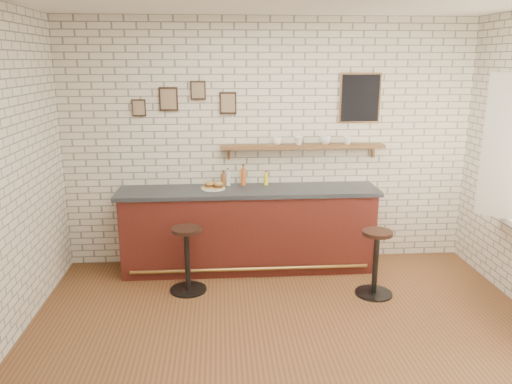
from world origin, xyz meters
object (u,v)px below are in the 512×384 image
ciabatta_sandwich (214,185)px  shelf_cup_c (325,140)px  sandwich_plate (213,188)px  bar_stool_left (187,257)px  bitters_bottle_amber (243,177)px  bar_stool_right (376,261)px  bitters_bottle_white (228,179)px  shelf_cup_b (299,141)px  shelf_cup_a (277,141)px  shelf_cup_d (348,140)px  condiment_bottle_yellow (266,179)px  bitters_bottle_brown (223,179)px  bar_counter (249,229)px

ciabatta_sandwich → shelf_cup_c: shelf_cup_c is taller
sandwich_plate → bar_stool_left: size_ratio=0.38×
sandwich_plate → bitters_bottle_amber: 0.41m
sandwich_plate → bar_stool_right: sandwich_plate is taller
bitters_bottle_white → shelf_cup_b: 0.97m
shelf_cup_b → ciabatta_sandwich: bearing=137.1°
shelf_cup_a → shelf_cup_d: bearing=-11.5°
condiment_bottle_yellow → shelf_cup_b: 0.61m
bitters_bottle_amber → bar_stool_right: bearing=-36.2°
bar_stool_left → shelf_cup_b: shelf_cup_b is taller
bitters_bottle_brown → condiment_bottle_yellow: (0.53, 0.00, -0.00)m
condiment_bottle_yellow → shelf_cup_b: bearing=1.5°
sandwich_plate → bitters_bottle_brown: size_ratio=1.46×
condiment_bottle_yellow → bar_stool_left: size_ratio=0.24×
bar_stool_right → shelf_cup_a: shelf_cup_a is taller
sandwich_plate → shelf_cup_d: (1.64, 0.17, 0.53)m
bar_stool_right → shelf_cup_a: (-0.97, 1.02, 1.16)m
sandwich_plate → ciabatta_sandwich: (0.01, 0.00, 0.04)m
shelf_cup_b → bar_stool_left: bearing=158.0°
ciabatta_sandwich → bar_stool_right: size_ratio=0.33×
shelf_cup_a → shelf_cup_b: 0.27m
bitters_bottle_brown → shelf_cup_c: 1.33m
bar_counter → bitters_bottle_white: bitters_bottle_white is taller
bitters_bottle_brown → shelf_cup_d: (1.52, 0.01, 0.46)m
sandwich_plate → shelf_cup_c: shelf_cup_c is taller
condiment_bottle_yellow → bar_counter: bearing=-140.2°
bitters_bottle_amber → ciabatta_sandwich: bearing=-156.0°
bitters_bottle_white → shelf_cup_d: size_ratio=2.09×
bitters_bottle_amber → shelf_cup_d: 1.35m
sandwich_plate → bitters_bottle_amber: bearing=23.4°
bar_counter → bitters_bottle_white: 0.66m
bar_counter → bar_stool_right: (1.33, -0.82, -0.11)m
sandwich_plate → bitters_bottle_brown: bitters_bottle_brown is taller
condiment_bottle_yellow → bar_stool_right: bearing=-42.6°
sandwich_plate → shelf_cup_d: 1.73m
bar_stool_left → shelf_cup_a: (1.07, 0.78, 1.15)m
ciabatta_sandwich → bitters_bottle_amber: 0.39m
ciabatta_sandwich → bitters_bottle_white: bearing=42.9°
ciabatta_sandwich → bitters_bottle_brown: bearing=55.3°
shelf_cup_b → bitters_bottle_amber: bearing=128.7°
bitters_bottle_amber → bar_stool_left: size_ratio=0.35×
bitters_bottle_brown → bitters_bottle_amber: (0.24, 0.00, 0.03)m
bar_counter → shelf_cup_c: shelf_cup_c is taller
bitters_bottle_brown → shelf_cup_a: size_ratio=1.57×
bitters_bottle_brown → shelf_cup_d: 1.59m
shelf_cup_c → shelf_cup_d: shelf_cup_c is taller
bitters_bottle_white → ciabatta_sandwich: bearing=-137.1°
bar_counter → bitters_bottle_amber: bitters_bottle_amber is taller
sandwich_plate → shelf_cup_a: shelf_cup_a is taller
bar_counter → bar_stool_left: size_ratio=4.21×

